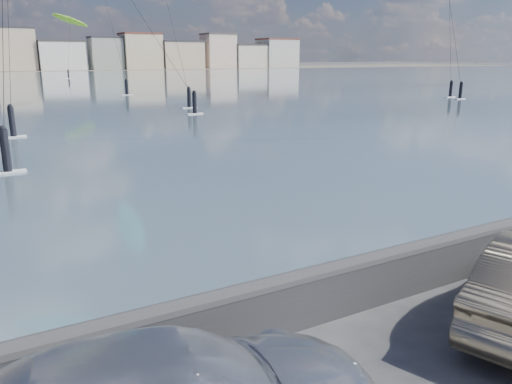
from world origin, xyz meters
The scene contains 2 objects.
seawall centered at (0.00, 2.70, 0.58)m, with size 400.00×0.36×1.08m.
kitesurfer_7 centered at (18.04, 119.67, 12.30)m, with size 7.64×8.57×14.61m.
Camera 1 is at (-3.45, -3.90, 4.67)m, focal length 35.00 mm.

